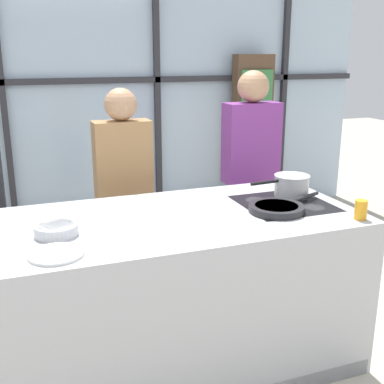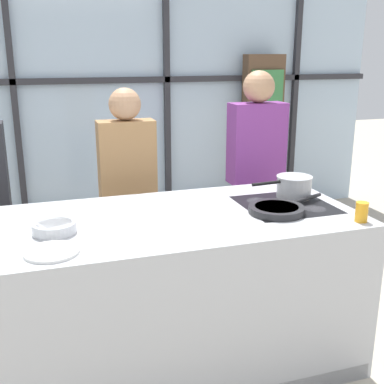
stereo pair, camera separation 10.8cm
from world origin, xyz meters
TOP-DOWN VIEW (x-y plane):
  - ground_plane at (0.00, 0.00)m, footprint 18.00×18.00m
  - back_window_wall at (0.00, 2.65)m, footprint 6.40×0.10m
  - bookshelf at (1.83, 2.46)m, footprint 0.44×0.19m
  - demo_island at (0.00, -0.00)m, footprint 2.26×0.99m
  - spectator_center_left at (0.00, 0.85)m, footprint 0.40×0.22m
  - spectator_center_right at (1.00, 0.85)m, footprint 0.42×0.24m
  - frying_pan at (0.67, -0.12)m, footprint 0.54×0.33m
  - saucepan at (0.91, 0.12)m, footprint 0.41×0.22m
  - white_plate at (-0.57, -0.33)m, footprint 0.25×0.25m
  - mixing_bowl at (-0.54, -0.07)m, footprint 0.22×0.22m
  - juice_glass_near at (1.03, -0.39)m, footprint 0.07×0.07m

SIDE VIEW (x-z plane):
  - ground_plane at x=0.00m, z-range 0.00..0.00m
  - demo_island at x=0.00m, z-range 0.00..0.93m
  - bookshelf at x=1.83m, z-range 0.00..1.80m
  - spectator_center_left at x=0.00m, z-range 0.12..1.70m
  - white_plate at x=-0.57m, z-range 0.94..0.95m
  - frying_pan at x=0.67m, z-range 0.94..0.98m
  - spectator_center_right at x=1.00m, z-range 0.12..1.81m
  - mixing_bowl at x=-0.54m, z-range 0.94..0.99m
  - juice_glass_near at x=1.03m, z-range 0.94..1.04m
  - saucepan at x=0.91m, z-range 0.94..1.07m
  - back_window_wall at x=0.00m, z-range 0.00..2.80m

